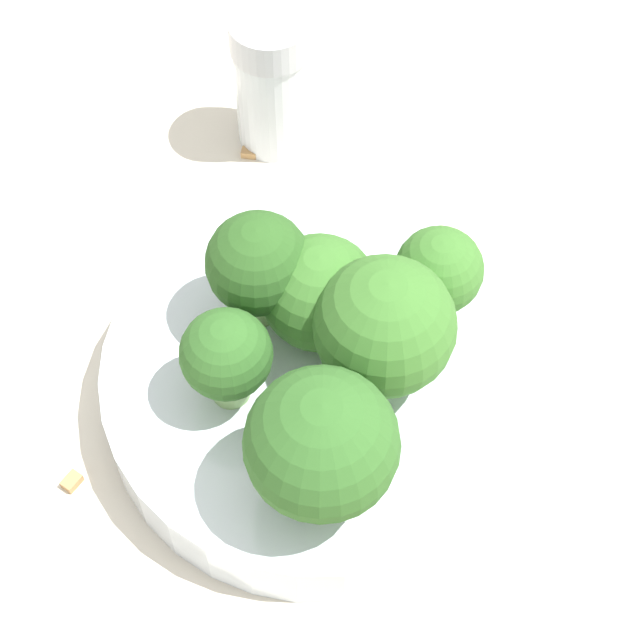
# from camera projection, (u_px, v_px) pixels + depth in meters

# --- Properties ---
(ground_plane) EXTENTS (3.00, 3.00, 0.00)m
(ground_plane) POSITION_uv_depth(u_px,v_px,m) (320.00, 399.00, 0.49)
(ground_plane) COLOR beige
(bowl) EXTENTS (0.19, 0.19, 0.03)m
(bowl) POSITION_uv_depth(u_px,v_px,m) (320.00, 382.00, 0.48)
(bowl) COLOR silver
(bowl) RESTS_ON ground_plane
(broccoli_floret_0) EXTENTS (0.06, 0.06, 0.07)m
(broccoli_floret_0) POSITION_uv_depth(u_px,v_px,m) (385.00, 328.00, 0.43)
(broccoli_floret_0) COLOR #8EB770
(broccoli_floret_0) RESTS_ON bowl
(broccoli_floret_1) EXTENTS (0.04, 0.04, 0.05)m
(broccoli_floret_1) POSITION_uv_depth(u_px,v_px,m) (438.00, 272.00, 0.45)
(broccoli_floret_1) COLOR #84AD66
(broccoli_floret_1) RESTS_ON bowl
(broccoli_floret_2) EXTENTS (0.04, 0.04, 0.06)m
(broccoli_floret_2) POSITION_uv_depth(u_px,v_px,m) (258.00, 265.00, 0.45)
(broccoli_floret_2) COLOR #8EB770
(broccoli_floret_2) RESTS_ON bowl
(broccoli_floret_3) EXTENTS (0.05, 0.05, 0.05)m
(broccoli_floret_3) POSITION_uv_depth(u_px,v_px,m) (320.00, 294.00, 0.45)
(broccoli_floret_3) COLOR #8EB770
(broccoli_floret_3) RESTS_ON bowl
(broccoli_floret_4) EXTENTS (0.04, 0.04, 0.05)m
(broccoli_floret_4) POSITION_uv_depth(u_px,v_px,m) (226.00, 357.00, 0.43)
(broccoli_floret_4) COLOR #84AD66
(broccoli_floret_4) RESTS_ON bowl
(broccoli_floret_5) EXTENTS (0.06, 0.06, 0.07)m
(broccoli_floret_5) POSITION_uv_depth(u_px,v_px,m) (322.00, 445.00, 0.40)
(broccoli_floret_5) COLOR #8EB770
(broccoli_floret_5) RESTS_ON bowl
(pepper_shaker) EXTENTS (0.04, 0.04, 0.08)m
(pepper_shaker) POSITION_uv_depth(u_px,v_px,m) (272.00, 81.00, 0.54)
(pepper_shaker) COLOR silver
(pepper_shaker) RESTS_ON ground_plane
(almond_crumb_0) EXTENTS (0.01, 0.01, 0.01)m
(almond_crumb_0) POSITION_uv_depth(u_px,v_px,m) (71.00, 479.00, 0.46)
(almond_crumb_0) COLOR #AD7F4C
(almond_crumb_0) RESTS_ON ground_plane
(almond_crumb_2) EXTENTS (0.01, 0.01, 0.01)m
(almond_crumb_2) POSITION_uv_depth(u_px,v_px,m) (249.00, 150.00, 0.57)
(almond_crumb_2) COLOR #AD7F4C
(almond_crumb_2) RESTS_ON ground_plane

